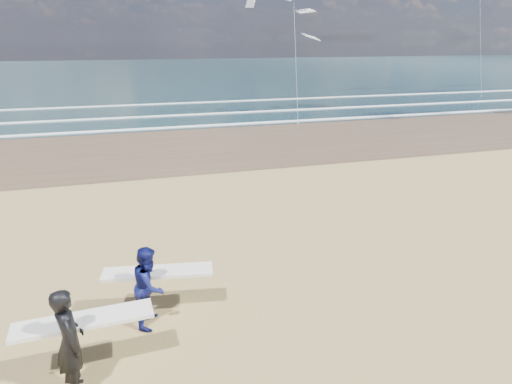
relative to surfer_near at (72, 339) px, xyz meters
name	(u,v)px	position (x,y,z in m)	size (l,w,h in m)	color
wet_sand_strip	(438,128)	(20.28, 17.47, -0.93)	(220.00, 12.00, 0.01)	#4F3B2A
ocean	(232,71)	(20.28, 71.47, -0.93)	(220.00, 100.00, 0.02)	#183035
foam_breakers	(359,106)	(20.28, 27.57, -0.89)	(220.00, 11.70, 0.05)	white
surfer_near	(72,339)	(0.00, 0.00, 0.00)	(2.22, 1.05, 1.84)	black
surfer_far	(150,284)	(1.31, 1.54, -0.11)	(2.26, 1.27, 1.64)	#0E1350
kite_1	(295,40)	(12.95, 23.83, 4.32)	(5.99, 4.76, 9.34)	slate
kite_5	(480,18)	(35.57, 32.51, 6.28)	(5.65, 4.72, 13.28)	slate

